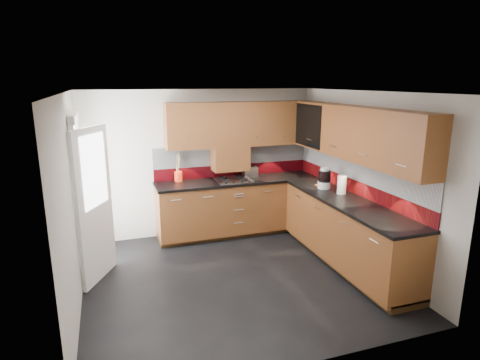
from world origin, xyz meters
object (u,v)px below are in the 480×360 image
object	(u,v)px
utensil_pot	(178,175)
food_processor	(324,179)
toaster	(250,171)
gas_hob	(233,180)

from	to	relation	value
utensil_pot	food_processor	world-z (taller)	utensil_pot
utensil_pot	toaster	world-z (taller)	utensil_pot
toaster	food_processor	bearing A→B (deg)	-53.82
food_processor	gas_hob	bearing A→B (deg)	141.88
gas_hob	utensil_pot	world-z (taller)	utensil_pot
gas_hob	food_processor	size ratio (longest dim) A/B	1.78
gas_hob	toaster	size ratio (longest dim) A/B	2.30
utensil_pot	food_processor	distance (m)	2.32
gas_hob	food_processor	distance (m)	1.47
food_processor	utensil_pot	bearing A→B (deg)	150.74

